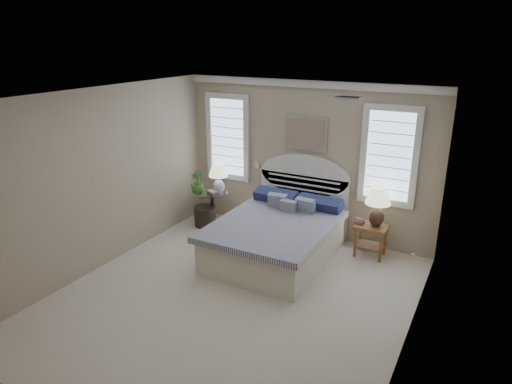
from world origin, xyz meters
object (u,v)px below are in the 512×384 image
Objects in this scene: bed at (279,233)px; side_table_left at (213,205)px; lamp_right at (378,202)px; nightstand_right at (371,234)px; lamp_left at (218,175)px; floor_pot at (205,216)px.

bed reaches higher than side_table_left.
bed is 1.75m from side_table_left.
lamp_right is (3.01, 0.11, 0.54)m from side_table_left.
nightstand_right is (2.95, 0.10, -0.00)m from side_table_left.
lamp_left is at bearing -178.26° from nightstand_right.
floor_pot is at bearing 165.01° from bed.
side_table_left is 0.98× the size of lamp_right.
nightstand_right is at bearing -166.91° from lamp_right.
bed is 3.52× the size of lamp_right.
side_table_left is at bearing -178.06° from nightstand_right.
floor_pot is 0.84m from lamp_left.
lamp_right is (2.87, 0.10, -0.05)m from lamp_left.
lamp_right is at bearing 27.47° from bed.
bed is 1.47m from nightstand_right.
nightstand_right is at bearing 4.21° from floor_pot.
bed is 3.98× the size of lamp_left.
lamp_left is at bearing 6.27° from side_table_left.
bed is 5.64× the size of floor_pot.
nightstand_right is 1.31× the size of floor_pot.
lamp_right reaches higher than floor_pot.
nightstand_right is at bearing 28.03° from bed.
floor_pot is (-0.10, -0.12, -0.20)m from side_table_left.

